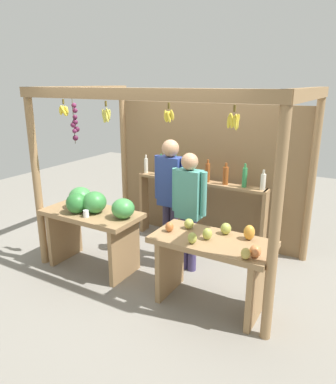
# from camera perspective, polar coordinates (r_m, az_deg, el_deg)

# --- Properties ---
(ground_plane) EXTENTS (12.00, 12.00, 0.00)m
(ground_plane) POSITION_cam_1_polar(r_m,az_deg,el_deg) (5.16, 1.07, -10.75)
(ground_plane) COLOR gray
(ground_plane) RESTS_ON ground
(market_stall) EXTENTS (3.20, 1.99, 2.34)m
(market_stall) POSITION_cam_1_polar(r_m,az_deg,el_deg) (5.06, 3.52, 5.15)
(market_stall) COLOR #99754C
(market_stall) RESTS_ON ground
(fruit_counter_left) EXTENTS (1.35, 0.64, 1.07)m
(fruit_counter_left) POSITION_cam_1_polar(r_m,az_deg,el_deg) (4.78, -11.85, -3.75)
(fruit_counter_left) COLOR #99754C
(fruit_counter_left) RESTS_ON ground
(fruit_counter_right) EXTENTS (1.30, 0.64, 0.96)m
(fruit_counter_right) POSITION_cam_1_polar(r_m,az_deg,el_deg) (3.99, 7.02, -10.06)
(fruit_counter_right) COLOR #99754C
(fruit_counter_right) RESTS_ON ground
(bottle_shelf_unit) EXTENTS (2.05, 0.22, 1.35)m
(bottle_shelf_unit) POSITION_cam_1_polar(r_m,az_deg,el_deg) (5.42, 5.00, -0.07)
(bottle_shelf_unit) COLOR #99754C
(bottle_shelf_unit) RESTS_ON ground
(vendor_man) EXTENTS (0.48, 0.23, 1.69)m
(vendor_man) POSITION_cam_1_polar(r_m,az_deg,el_deg) (4.87, 0.37, 0.50)
(vendor_man) COLOR #38304A
(vendor_man) RESTS_ON ground
(vendor_woman) EXTENTS (0.48, 0.21, 1.57)m
(vendor_woman) POSITION_cam_1_polar(r_m,az_deg,el_deg) (4.58, 3.32, -1.64)
(vendor_woman) COLOR #453C6E
(vendor_woman) RESTS_ON ground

